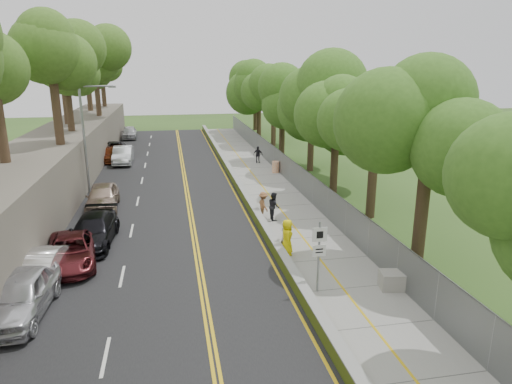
% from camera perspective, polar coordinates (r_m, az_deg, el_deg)
% --- Properties ---
extents(ground, '(140.00, 140.00, 0.00)m').
position_cam_1_polar(ground, '(22.24, 2.62, -9.04)').
color(ground, '#33511E').
rests_on(ground, ground).
extents(road, '(11.20, 66.00, 0.04)m').
position_cam_1_polar(road, '(35.87, -11.42, 0.37)').
color(road, black).
rests_on(road, ground).
extents(sidewalk, '(4.20, 66.00, 0.05)m').
position_cam_1_polar(sidewalk, '(36.59, 1.11, 0.99)').
color(sidewalk, gray).
rests_on(sidewalk, ground).
extents(jersey_barrier, '(0.42, 66.00, 0.60)m').
position_cam_1_polar(jersey_barrier, '(36.14, -2.46, 1.24)').
color(jersey_barrier, '#A9DC20').
rests_on(jersey_barrier, ground).
extents(rock_embankment, '(5.00, 66.00, 4.00)m').
position_cam_1_polar(rock_embankment, '(36.46, -24.42, 2.72)').
color(rock_embankment, '#595147').
rests_on(rock_embankment, ground).
extents(chainlink_fence, '(0.04, 66.00, 2.00)m').
position_cam_1_polar(chainlink_fence, '(36.84, 4.32, 2.61)').
color(chainlink_fence, slate).
rests_on(chainlink_fence, ground).
extents(trees_embankment, '(6.40, 66.00, 13.00)m').
position_cam_1_polar(trees_embankment, '(35.63, -25.20, 16.19)').
color(trees_embankment, '#4A7624').
rests_on(trees_embankment, rock_embankment).
extents(trees_fenceside, '(7.00, 66.00, 14.00)m').
position_cam_1_polar(trees_fenceside, '(36.65, 8.14, 11.93)').
color(trees_fenceside, '#457824').
rests_on(trees_fenceside, ground).
extents(streetlight, '(2.52, 0.22, 8.00)m').
position_cam_1_polar(streetlight, '(34.44, -20.35, 6.93)').
color(streetlight, gray).
rests_on(streetlight, ground).
extents(signpost, '(0.62, 0.09, 3.10)m').
position_cam_1_polar(signpost, '(19.07, 7.89, -7.08)').
color(signpost, gray).
rests_on(signpost, sidewalk).
extents(construction_barrel, '(0.62, 0.62, 1.01)m').
position_cam_1_polar(construction_barrel, '(40.36, 2.46, 3.15)').
color(construction_barrel, orange).
rests_on(construction_barrel, sidewalk).
extents(concrete_block, '(1.24, 1.02, 0.74)m').
position_cam_1_polar(concrete_block, '(20.62, 16.79, -10.52)').
color(concrete_block, gray).
rests_on(concrete_block, sidewalk).
extents(car_0, '(2.24, 4.98, 1.66)m').
position_cam_1_polar(car_0, '(19.79, -27.32, -11.39)').
color(car_0, silver).
rests_on(car_0, road).
extents(car_1, '(1.89, 4.60, 1.48)m').
position_cam_1_polar(car_1, '(21.80, -25.67, -8.95)').
color(car_1, silver).
rests_on(car_1, road).
extents(car_2, '(2.80, 5.20, 1.39)m').
position_cam_1_polar(car_2, '(23.55, -22.12, -6.86)').
color(car_2, '#53181C').
rests_on(car_2, road).
extents(car_3, '(2.46, 5.37, 1.52)m').
position_cam_1_polar(car_3, '(25.73, -19.68, -4.55)').
color(car_3, black).
rests_on(car_3, road).
extents(car_4, '(2.16, 4.97, 1.67)m').
position_cam_1_polar(car_4, '(31.70, -18.63, -0.57)').
color(car_4, tan).
rests_on(car_4, road).
extents(car_5, '(1.79, 4.97, 1.63)m').
position_cam_1_polar(car_5, '(45.97, -16.30, 4.46)').
color(car_5, silver).
rests_on(car_5, road).
extents(car_6, '(3.00, 5.89, 1.59)m').
position_cam_1_polar(car_6, '(49.03, -17.51, 5.01)').
color(car_6, black).
rests_on(car_6, road).
extents(car_7, '(1.90, 4.59, 1.33)m').
position_cam_1_polar(car_7, '(47.53, -17.70, 4.51)').
color(car_7, brown).
rests_on(car_7, road).
extents(car_8, '(2.03, 4.73, 1.59)m').
position_cam_1_polar(car_8, '(61.43, -15.57, 7.18)').
color(car_8, '#B7B8BB').
rests_on(car_8, road).
extents(painter_0, '(0.70, 0.97, 1.84)m').
position_cam_1_polar(painter_0, '(22.92, 3.90, -5.65)').
color(painter_0, yellow).
rests_on(painter_0, sidewalk).
extents(painter_1, '(0.51, 0.65, 1.57)m').
position_cam_1_polar(painter_1, '(23.41, 3.59, -5.53)').
color(painter_1, silver).
rests_on(painter_1, sidewalk).
extents(painter_2, '(0.66, 0.84, 1.72)m').
position_cam_1_polar(painter_2, '(28.00, 2.25, -1.76)').
color(painter_2, black).
rests_on(painter_2, sidewalk).
extents(painter_3, '(0.80, 1.16, 1.64)m').
position_cam_1_polar(painter_3, '(28.35, 0.92, -1.61)').
color(painter_3, '#965F38').
rests_on(painter_3, sidewalk).
extents(person_far, '(1.02, 0.73, 1.61)m').
position_cam_1_polar(person_far, '(44.32, 0.26, 4.69)').
color(person_far, black).
rests_on(person_far, sidewalk).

